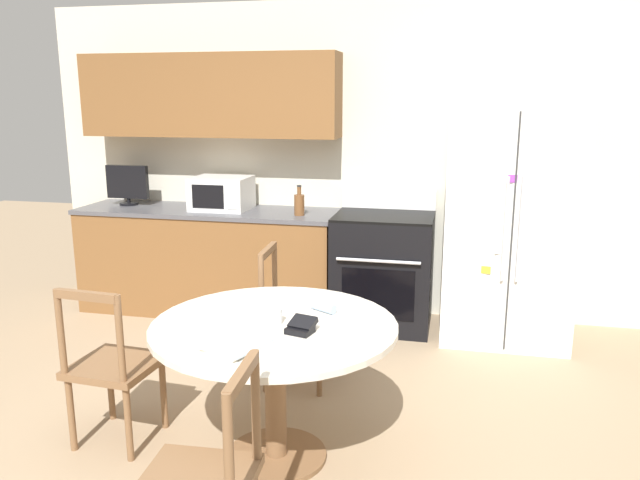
# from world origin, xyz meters

# --- Properties ---
(ground_plane) EXTENTS (14.00, 14.00, 0.00)m
(ground_plane) POSITION_xyz_m (0.00, 0.00, 0.00)
(ground_plane) COLOR #9E8466
(back_wall) EXTENTS (5.20, 0.44, 2.60)m
(back_wall) POSITION_xyz_m (-0.30, 2.59, 1.45)
(back_wall) COLOR beige
(back_wall) RESTS_ON ground_plane
(kitchen_counter) EXTENTS (2.23, 0.64, 0.90)m
(kitchen_counter) POSITION_xyz_m (-1.10, 2.29, 0.45)
(kitchen_counter) COLOR brown
(kitchen_counter) RESTS_ON ground_plane
(refrigerator) EXTENTS (0.93, 0.76, 1.77)m
(refrigerator) POSITION_xyz_m (1.35, 2.22, 0.89)
(refrigerator) COLOR white
(refrigerator) RESTS_ON ground_plane
(oven_range) EXTENTS (0.78, 0.68, 1.08)m
(oven_range) POSITION_xyz_m (0.41, 2.26, 0.47)
(oven_range) COLOR black
(oven_range) RESTS_ON ground_plane
(microwave) EXTENTS (0.47, 0.40, 0.27)m
(microwave) POSITION_xyz_m (-0.98, 2.31, 1.04)
(microwave) COLOR white
(microwave) RESTS_ON kitchen_counter
(countertop_tv) EXTENTS (0.38, 0.16, 0.35)m
(countertop_tv) POSITION_xyz_m (-1.86, 2.34, 1.09)
(countertop_tv) COLOR black
(countertop_tv) RESTS_ON kitchen_counter
(counter_bottle) EXTENTS (0.08, 0.08, 0.24)m
(counter_bottle) POSITION_xyz_m (-0.27, 2.19, 0.99)
(counter_bottle) COLOR brown
(counter_bottle) RESTS_ON kitchen_counter
(dining_table) EXTENTS (1.23, 1.23, 0.74)m
(dining_table) POSITION_xyz_m (0.11, 0.20, 0.60)
(dining_table) COLOR beige
(dining_table) RESTS_ON ground_plane
(dining_chair_left) EXTENTS (0.45, 0.45, 0.90)m
(dining_chair_left) POSITION_xyz_m (-0.78, 0.17, 0.43)
(dining_chair_left) COLOR brown
(dining_chair_left) RESTS_ON ground_plane
(dining_chair_far) EXTENTS (0.44, 0.44, 0.90)m
(dining_chair_far) POSITION_xyz_m (-0.03, 1.08, 0.43)
(dining_chair_far) COLOR brown
(dining_chair_far) RESTS_ON ground_plane
(candle_glass) EXTENTS (0.08, 0.08, 0.08)m
(candle_glass) POSITION_xyz_m (0.11, 0.21, 0.77)
(candle_glass) COLOR silver
(candle_glass) RESTS_ON dining_table
(folded_napkin) EXTENTS (0.15, 0.12, 0.05)m
(folded_napkin) POSITION_xyz_m (0.31, 0.42, 0.77)
(folded_napkin) COLOR #A3BCDB
(folded_napkin) RESTS_ON dining_table
(wallet) EXTENTS (0.15, 0.15, 0.07)m
(wallet) POSITION_xyz_m (0.27, 0.12, 0.77)
(wallet) COLOR black
(wallet) RESTS_ON dining_table
(mail_stack) EXTENTS (0.34, 0.37, 0.02)m
(mail_stack) POSITION_xyz_m (0.05, -0.11, 0.75)
(mail_stack) COLOR white
(mail_stack) RESTS_ON dining_table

